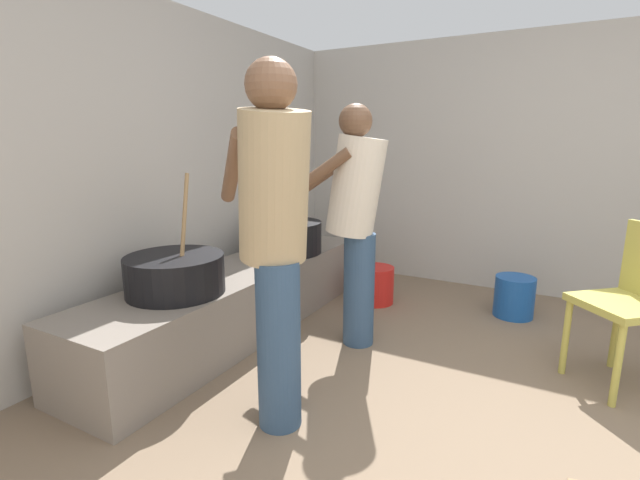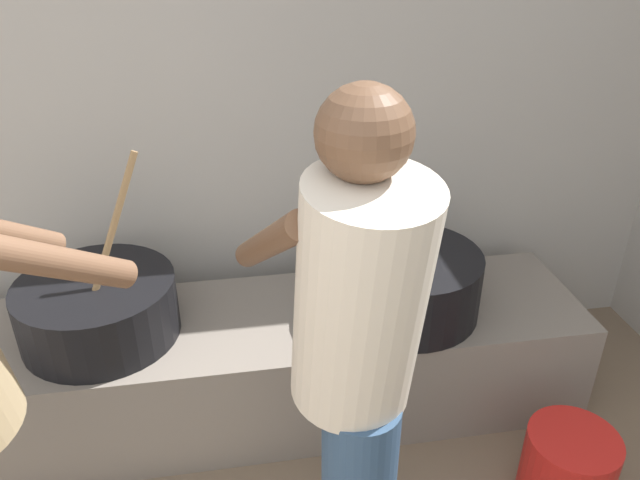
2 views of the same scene
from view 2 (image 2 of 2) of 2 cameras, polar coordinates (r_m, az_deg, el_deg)
block_enclosure_rear at (r=2.62m, az=-23.32°, el=10.16°), size 5.48×0.20×2.19m
hearth_ledge at (r=2.49m, az=-5.47°, el=-11.37°), size 2.52×0.60×0.45m
cooking_pot_main at (r=2.34m, az=-19.87°, el=-5.97°), size 0.56×0.56×0.68m
cooking_pot_secondary at (r=2.35m, az=8.13°, el=-3.93°), size 0.55×0.55×0.24m
cook_in_cream_shirt at (r=1.50m, az=3.51°, el=-10.71°), size 0.47×0.70×1.53m
bucket_red_plastic at (r=2.35m, az=21.93°, el=-19.23°), size 0.30×0.30×0.30m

